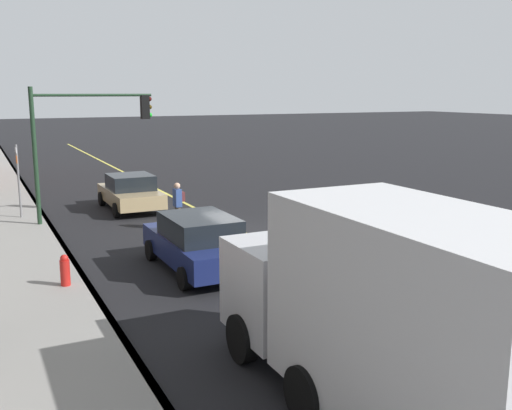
{
  "coord_description": "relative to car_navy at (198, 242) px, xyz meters",
  "views": [
    {
      "loc": [
        -17.81,
        8.38,
        4.86
      ],
      "look_at": [
        -2.68,
        0.95,
        1.59
      ],
      "focal_mm": 40.86,
      "sensor_mm": 36.0,
      "label": 1
    }
  ],
  "objects": [
    {
      "name": "car_tan",
      "position": [
        9.25,
        -0.46,
        -0.06
      ],
      "size": [
        4.27,
        2.06,
        1.49
      ],
      "color": "tan",
      "rests_on": "ground"
    },
    {
      "name": "pedestrian_with_backpack",
      "position": [
        4.95,
        -1.1,
        0.19
      ],
      "size": [
        0.4,
        0.36,
        1.7
      ],
      "color": "brown",
      "rests_on": "ground"
    },
    {
      "name": "traffic_light_mast",
      "position": [
        7.34,
        1.59,
        2.71
      ],
      "size": [
        0.28,
        4.4,
        5.05
      ],
      "color": "#1E3823",
      "rests_on": "ground"
    },
    {
      "name": "truck_white",
      "position": [
        -8.35,
        0.19,
        0.93
      ],
      "size": [
        6.68,
        2.41,
        3.33
      ],
      "color": "silver",
      "rests_on": "ground"
    },
    {
      "name": "fire_hydrant",
      "position": [
        -0.19,
        3.57,
        -0.34
      ],
      "size": [
        0.24,
        0.24,
        0.94
      ],
      "color": "red",
      "rests_on": "ground"
    },
    {
      "name": "ground",
      "position": [
        3.16,
        -2.97,
        -0.8
      ],
      "size": [
        200.0,
        200.0,
        0.0
      ],
      "primitive_type": "plane",
      "color": "black"
    },
    {
      "name": "sidewalk_slab",
      "position": [
        3.16,
        4.44,
        -0.73
      ],
      "size": [
        80.0,
        2.95,
        0.15
      ],
      "primitive_type": "cube",
      "color": "gray",
      "rests_on": "ground"
    },
    {
      "name": "car_navy",
      "position": [
        0.0,
        0.0,
        0.0
      ],
      "size": [
        4.47,
        2.02,
        1.56
      ],
      "color": "navy",
      "rests_on": "ground"
    },
    {
      "name": "curb_edge",
      "position": [
        3.16,
        3.05,
        -0.73
      ],
      "size": [
        80.0,
        0.16,
        0.15
      ],
      "primitive_type": "cube",
      "color": "slate",
      "rests_on": "ground"
    },
    {
      "name": "street_sign_post",
      "position": [
        8.92,
        3.88,
        0.92
      ],
      "size": [
        0.6,
        0.08,
        2.93
      ],
      "color": "slate",
      "rests_on": "ground"
    },
    {
      "name": "lane_stripe_center",
      "position": [
        3.16,
        -2.97,
        -0.8
      ],
      "size": [
        80.0,
        0.16,
        0.01
      ],
      "primitive_type": "cube",
      "color": "#D8CC4C",
      "rests_on": "ground"
    }
  ]
}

